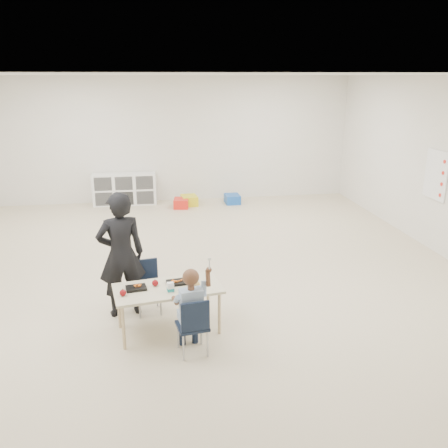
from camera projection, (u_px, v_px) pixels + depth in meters
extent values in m
plane|color=beige|center=(197.00, 276.00, 6.91)|extent=(9.00, 9.00, 0.00)
plane|color=white|center=(193.00, 75.00, 6.07)|extent=(9.00, 9.00, 0.00)
cube|color=white|center=(176.00, 140.00, 10.73)|extent=(8.00, 0.02, 2.80)
cube|color=white|center=(286.00, 382.00, 2.25)|extent=(8.00, 0.02, 2.80)
cube|color=beige|center=(168.00, 289.00, 5.27)|extent=(1.25, 0.76, 0.03)
cube|color=black|center=(177.00, 282.00, 5.35)|extent=(0.24, 0.19, 0.03)
cube|color=black|center=(136.00, 288.00, 5.21)|extent=(0.24, 0.19, 0.03)
cube|color=white|center=(170.00, 287.00, 5.15)|extent=(0.08, 0.08, 0.10)
ellipsoid|color=tan|center=(196.00, 284.00, 5.26)|extent=(0.09, 0.09, 0.07)
sphere|color=maroon|center=(155.00, 283.00, 5.29)|extent=(0.07, 0.07, 0.07)
sphere|color=maroon|center=(123.00, 293.00, 5.05)|extent=(0.07, 0.07, 0.07)
cube|color=white|center=(125.00, 189.00, 10.66)|extent=(1.40, 0.40, 0.70)
cube|color=white|center=(436.00, 175.00, 7.68)|extent=(0.02, 0.60, 0.80)
imported|color=black|center=(121.00, 255.00, 5.59)|extent=(0.62, 0.47, 1.53)
cube|color=red|center=(181.00, 203.00, 10.46)|extent=(0.37, 0.44, 0.20)
cube|color=yellow|center=(189.00, 200.00, 10.66)|extent=(0.38, 0.46, 0.21)
cube|color=#1751B3|center=(232.00, 199.00, 10.80)|extent=(0.33, 0.42, 0.20)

